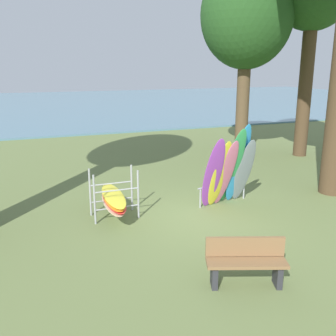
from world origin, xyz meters
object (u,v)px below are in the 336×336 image
(tree_far_left_back, at_px, (247,17))
(leaning_board_pile, at_px, (229,171))
(board_storage_rack, at_px, (113,198))
(park_bench, at_px, (246,261))

(tree_far_left_back, bearing_deg, leaning_board_pile, -124.12)
(board_storage_rack, distance_m, park_bench, 4.21)
(board_storage_rack, bearing_deg, leaning_board_pile, -6.99)
(tree_far_left_back, relative_size, park_bench, 5.37)
(board_storage_rack, xyz_separation_m, park_bench, (1.44, -3.95, -0.04))
(tree_far_left_back, height_order, park_bench, tree_far_left_back)
(tree_far_left_back, xyz_separation_m, leaning_board_pile, (-3.64, -5.38, -4.60))
(park_bench, bearing_deg, tree_far_left_back, 59.32)
(leaning_board_pile, height_order, park_bench, leaning_board_pile)
(board_storage_rack, bearing_deg, park_bench, -70.02)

